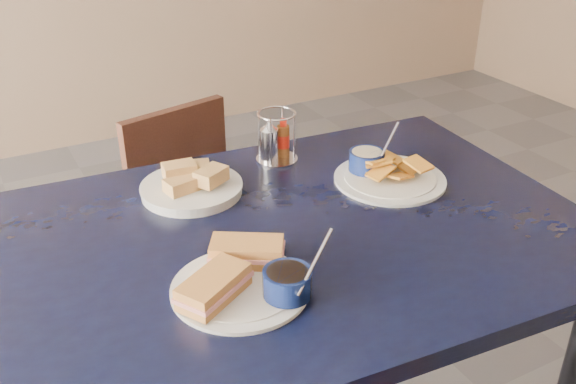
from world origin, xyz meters
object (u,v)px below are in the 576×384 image
chair_far (200,211)px  plantain_plate (382,171)px  dining_table (285,255)px  condiment_caddy (275,141)px  bread_basket (192,185)px  sandwich_plate (245,277)px

chair_far → plantain_plate: size_ratio=2.80×
dining_table → chair_far: (0.05, 0.68, -0.25)m
condiment_caddy → bread_basket: bearing=-164.8°
chair_far → bread_basket: size_ratio=3.24×
sandwich_plate → condiment_caddy: size_ratio=2.22×
sandwich_plate → condiment_caddy: condiment_caddy is taller
chair_far → plantain_plate: (0.28, -0.57, 0.33)m
dining_table → sandwich_plate: 0.23m
condiment_caddy → chair_far: bearing=105.2°
chair_far → bread_basket: 0.56m
chair_far → dining_table: bearing=-94.2°
condiment_caddy → dining_table: bearing=-113.9°
sandwich_plate → bread_basket: (0.05, 0.40, -0.00)m
dining_table → bread_basket: 0.29m
bread_basket → condiment_caddy: (0.26, 0.07, 0.03)m
chair_far → plantain_plate: plantain_plate is taller
sandwich_plate → plantain_plate: same height
plantain_plate → condiment_caddy: bearing=130.6°
chair_far → condiment_caddy: 0.51m
sandwich_plate → plantain_plate: (0.49, 0.25, -0.01)m
dining_table → condiment_caddy: 0.38m
plantain_plate → bread_basket: (-0.45, 0.15, 0.00)m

